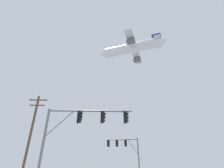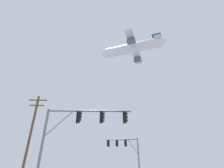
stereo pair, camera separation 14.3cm
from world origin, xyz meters
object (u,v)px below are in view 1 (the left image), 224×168
signal_pole_near (80,126)px  signal_pole_far (125,149)px  utility_pole (30,136)px  airplane (132,48)px

signal_pole_near → signal_pole_far: bearing=67.7°
utility_pole → airplane: 46.65m
signal_pole_far → utility_pole: utility_pole is taller
signal_pole_near → signal_pole_far: (5.05, 12.30, -0.08)m
signal_pole_near → utility_pole: utility_pole is taller
utility_pole → airplane: size_ratio=0.45×
signal_pole_far → airplane: 41.06m
utility_pole → airplane: (17.57, 25.30, 35.03)m
signal_pole_near → airplane: (11.11, 31.82, 35.53)m
signal_pole_near → airplane: 48.97m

